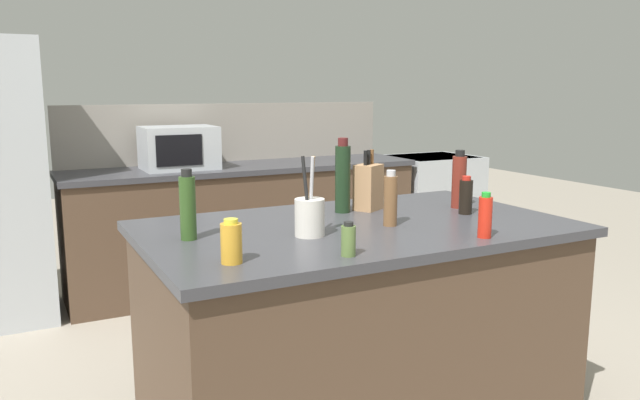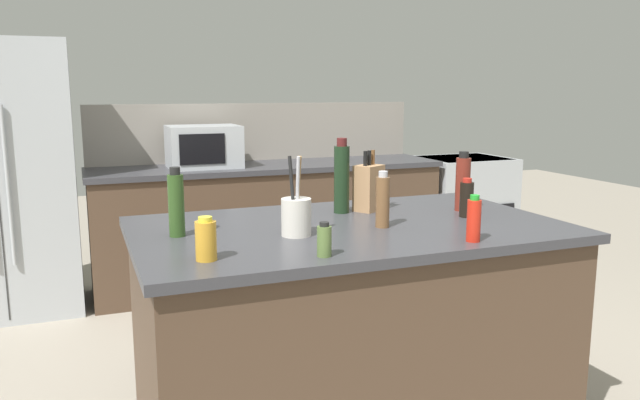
{
  "view_description": "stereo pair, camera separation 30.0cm",
  "coord_description": "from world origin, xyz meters",
  "px_view_note": "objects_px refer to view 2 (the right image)",
  "views": [
    {
      "loc": [
        -1.35,
        -2.28,
        1.52
      ],
      "look_at": [
        0.0,
        0.35,
        0.99
      ],
      "focal_mm": 35.0,
      "sensor_mm": 36.0,
      "label": 1
    },
    {
      "loc": [
        -1.07,
        -2.4,
        1.52
      ],
      "look_at": [
        0.0,
        0.35,
        0.99
      ],
      "focal_mm": 35.0,
      "sensor_mm": 36.0,
      "label": 2
    }
  ],
  "objects_px": {
    "utensil_crock": "(296,215)",
    "vinegar_bottle": "(463,183)",
    "spice_jar_oregano": "(324,240)",
    "olive_oil_bottle": "(176,204)",
    "range_oven": "(462,208)",
    "microwave": "(204,147)",
    "honey_jar": "(206,240)",
    "knife_block": "(369,187)",
    "soy_sauce_bottle": "(467,199)",
    "hot_sauce_bottle": "(474,220)",
    "wine_bottle": "(342,178)",
    "pepper_grinder": "(383,201)",
    "refrigerator": "(3,179)"
  },
  "relations": [
    {
      "from": "utensil_crock",
      "to": "vinegar_bottle",
      "type": "relative_size",
      "value": 1.13
    },
    {
      "from": "spice_jar_oregano",
      "to": "olive_oil_bottle",
      "type": "xyz_separation_m",
      "value": [
        -0.43,
        0.49,
        0.07
      ]
    },
    {
      "from": "olive_oil_bottle",
      "to": "range_oven",
      "type": "bearing_deg",
      "value": 37.4
    },
    {
      "from": "microwave",
      "to": "honey_jar",
      "type": "height_order",
      "value": "microwave"
    },
    {
      "from": "range_oven",
      "to": "olive_oil_bottle",
      "type": "height_order",
      "value": "olive_oil_bottle"
    },
    {
      "from": "knife_block",
      "to": "utensil_crock",
      "type": "bearing_deg",
      "value": -173.97
    },
    {
      "from": "range_oven",
      "to": "knife_block",
      "type": "bearing_deg",
      "value": -133.78
    },
    {
      "from": "knife_block",
      "to": "honey_jar",
      "type": "height_order",
      "value": "knife_block"
    },
    {
      "from": "soy_sauce_bottle",
      "to": "spice_jar_oregano",
      "type": "xyz_separation_m",
      "value": [
        -0.86,
        -0.4,
        -0.03
      ]
    },
    {
      "from": "hot_sauce_bottle",
      "to": "honey_jar",
      "type": "height_order",
      "value": "hot_sauce_bottle"
    },
    {
      "from": "wine_bottle",
      "to": "pepper_grinder",
      "type": "bearing_deg",
      "value": -83.74
    },
    {
      "from": "vinegar_bottle",
      "to": "wine_bottle",
      "type": "bearing_deg",
      "value": 163.98
    },
    {
      "from": "microwave",
      "to": "wine_bottle",
      "type": "height_order",
      "value": "wine_bottle"
    },
    {
      "from": "refrigerator",
      "to": "range_oven",
      "type": "distance_m",
      "value": 3.65
    },
    {
      "from": "soy_sauce_bottle",
      "to": "vinegar_bottle",
      "type": "xyz_separation_m",
      "value": [
        0.07,
        0.14,
        0.05
      ]
    },
    {
      "from": "pepper_grinder",
      "to": "hot_sauce_bottle",
      "type": "height_order",
      "value": "pepper_grinder"
    },
    {
      "from": "knife_block",
      "to": "hot_sauce_bottle",
      "type": "height_order",
      "value": "knife_block"
    },
    {
      "from": "range_oven",
      "to": "vinegar_bottle",
      "type": "height_order",
      "value": "vinegar_bottle"
    },
    {
      "from": "wine_bottle",
      "to": "olive_oil_bottle",
      "type": "distance_m",
      "value": 0.82
    },
    {
      "from": "pepper_grinder",
      "to": "wine_bottle",
      "type": "distance_m",
      "value": 0.36
    },
    {
      "from": "refrigerator",
      "to": "microwave",
      "type": "bearing_deg",
      "value": -2.18
    },
    {
      "from": "utensil_crock",
      "to": "spice_jar_oregano",
      "type": "relative_size",
      "value": 2.61
    },
    {
      "from": "hot_sauce_bottle",
      "to": "soy_sauce_bottle",
      "type": "distance_m",
      "value": 0.47
    },
    {
      "from": "microwave",
      "to": "vinegar_bottle",
      "type": "bearing_deg",
      "value": -68.28
    },
    {
      "from": "pepper_grinder",
      "to": "soy_sauce_bottle",
      "type": "xyz_separation_m",
      "value": [
        0.45,
        0.05,
        -0.03
      ]
    },
    {
      "from": "utensil_crock",
      "to": "vinegar_bottle",
      "type": "distance_m",
      "value": 0.94
    },
    {
      "from": "range_oven",
      "to": "utensil_crock",
      "type": "xyz_separation_m",
      "value": [
        -2.35,
        -2.3,
        0.56
      ]
    },
    {
      "from": "spice_jar_oregano",
      "to": "honey_jar",
      "type": "bearing_deg",
      "value": 165.59
    },
    {
      "from": "microwave",
      "to": "soy_sauce_bottle",
      "type": "relative_size",
      "value": 2.92
    },
    {
      "from": "utensil_crock",
      "to": "wine_bottle",
      "type": "xyz_separation_m",
      "value": [
        0.35,
        0.36,
        0.08
      ]
    },
    {
      "from": "refrigerator",
      "to": "knife_block",
      "type": "distance_m",
      "value": 2.67
    },
    {
      "from": "range_oven",
      "to": "spice_jar_oregano",
      "type": "relative_size",
      "value": 7.48
    },
    {
      "from": "pepper_grinder",
      "to": "olive_oil_bottle",
      "type": "height_order",
      "value": "olive_oil_bottle"
    },
    {
      "from": "knife_block",
      "to": "range_oven",
      "type": "bearing_deg",
      "value": 16.19
    },
    {
      "from": "pepper_grinder",
      "to": "olive_oil_bottle",
      "type": "bearing_deg",
      "value": 169.86
    },
    {
      "from": "honey_jar",
      "to": "range_oven",
      "type": "bearing_deg",
      "value": 42.53
    },
    {
      "from": "knife_block",
      "to": "vinegar_bottle",
      "type": "xyz_separation_m",
      "value": [
        0.42,
        -0.16,
        0.02
      ]
    },
    {
      "from": "pepper_grinder",
      "to": "hot_sauce_bottle",
      "type": "bearing_deg",
      "value": -58.9
    },
    {
      "from": "wine_bottle",
      "to": "honey_jar",
      "type": "height_order",
      "value": "wine_bottle"
    },
    {
      "from": "olive_oil_bottle",
      "to": "hot_sauce_bottle",
      "type": "bearing_deg",
      "value": -25.53
    },
    {
      "from": "wine_bottle",
      "to": "spice_jar_oregano",
      "type": "distance_m",
      "value": 0.79
    },
    {
      "from": "spice_jar_oregano",
      "to": "vinegar_bottle",
      "type": "xyz_separation_m",
      "value": [
        0.93,
        0.53,
        0.08
      ]
    },
    {
      "from": "range_oven",
      "to": "pepper_grinder",
      "type": "relative_size",
      "value": 3.84
    },
    {
      "from": "microwave",
      "to": "pepper_grinder",
      "type": "bearing_deg",
      "value": -82.21
    },
    {
      "from": "refrigerator",
      "to": "utensil_crock",
      "type": "xyz_separation_m",
      "value": [
        1.27,
        -2.35,
        0.11
      ]
    },
    {
      "from": "refrigerator",
      "to": "pepper_grinder",
      "type": "bearing_deg",
      "value": -54.61
    },
    {
      "from": "range_oven",
      "to": "honey_jar",
      "type": "distance_m",
      "value": 3.78
    },
    {
      "from": "utensil_crock",
      "to": "hot_sauce_bottle",
      "type": "distance_m",
      "value": 0.69
    },
    {
      "from": "honey_jar",
      "to": "olive_oil_bottle",
      "type": "height_order",
      "value": "olive_oil_bottle"
    },
    {
      "from": "knife_block",
      "to": "hot_sauce_bottle",
      "type": "bearing_deg",
      "value": -111.09
    }
  ]
}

